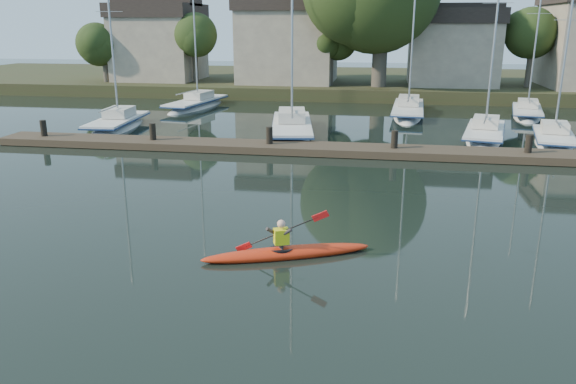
% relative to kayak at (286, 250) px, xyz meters
% --- Properties ---
extents(ground, '(160.00, 160.00, 0.00)m').
position_rel_kayak_xyz_m(ground, '(0.03, -1.32, -0.18)').
color(ground, black).
rests_on(ground, ground).
extents(kayak, '(4.53, 2.29, 1.48)m').
position_rel_kayak_xyz_m(kayak, '(0.00, 0.00, 0.00)').
color(kayak, red).
rests_on(kayak, ground).
extents(dock, '(34.00, 2.00, 1.80)m').
position_rel_kayak_xyz_m(dock, '(0.03, 12.68, 0.02)').
color(dock, '#3F3324').
rests_on(dock, ground).
extents(sailboat_0, '(2.62, 7.48, 11.65)m').
position_rel_kayak_xyz_m(sailboat_0, '(-13.16, 17.37, -0.37)').
color(sailboat_0, silver).
rests_on(sailboat_0, ground).
extents(sailboat_2, '(3.76, 9.83, 15.88)m').
position_rel_kayak_xyz_m(sailboat_2, '(-2.61, 17.35, -0.38)').
color(sailboat_2, silver).
rests_on(sailboat_2, ground).
extents(sailboat_3, '(3.48, 7.81, 12.19)m').
position_rel_kayak_xyz_m(sailboat_3, '(7.94, 17.58, -0.36)').
color(sailboat_3, silver).
rests_on(sailboat_3, ground).
extents(sailboat_4, '(3.04, 6.60, 10.81)m').
position_rel_kayak_xyz_m(sailboat_4, '(11.26, 16.76, -0.35)').
color(sailboat_4, silver).
rests_on(sailboat_4, ground).
extents(sailboat_5, '(3.33, 8.79, 14.20)m').
position_rel_kayak_xyz_m(sailboat_5, '(-11.23, 26.39, -0.36)').
color(sailboat_5, silver).
rests_on(sailboat_5, ground).
extents(sailboat_6, '(2.65, 9.96, 15.67)m').
position_rel_kayak_xyz_m(sailboat_6, '(4.17, 25.54, -0.36)').
color(sailboat_6, silver).
rests_on(sailboat_6, ground).
extents(sailboat_7, '(3.24, 7.37, 11.51)m').
position_rel_kayak_xyz_m(sailboat_7, '(12.06, 26.09, -0.35)').
color(sailboat_7, silver).
rests_on(sailboat_7, ground).
extents(shore, '(90.00, 25.25, 12.75)m').
position_rel_kayak_xyz_m(shore, '(1.64, 38.97, 3.05)').
color(shore, '#2C341A').
rests_on(shore, ground).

